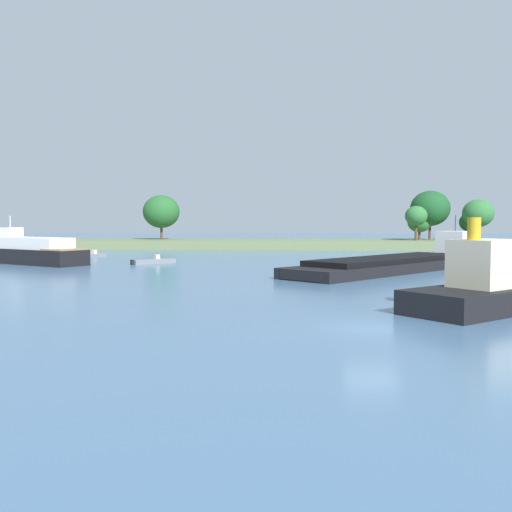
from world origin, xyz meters
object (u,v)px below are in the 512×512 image
cargo_barge (402,262)px  white_riverboat (23,251)px  fishing_skiff (154,261)px  small_motorboat (92,255)px  tugboat (492,286)px

cargo_barge → white_riverboat: 42.67m
fishing_skiff → white_riverboat: (-15.34, 0.19, 1.13)m
small_motorboat → white_riverboat: white_riverboat is taller
cargo_barge → white_riverboat: bearing=169.4°
small_motorboat → cargo_barge: bearing=-27.0°
small_motorboat → cargo_barge: size_ratio=0.15×
tugboat → white_riverboat: size_ratio=0.63×
small_motorboat → tugboat: bearing=-50.4°
cargo_barge → tugboat: 25.83m
tugboat → white_riverboat: bearing=141.0°
tugboat → white_riverboat: 53.48m
tugboat → white_riverboat: white_riverboat is taller
small_motorboat → tugboat: (37.15, -44.94, 1.04)m
cargo_barge → tugboat: cargo_barge is taller
small_motorboat → fishing_skiff: size_ratio=0.80×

